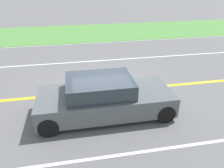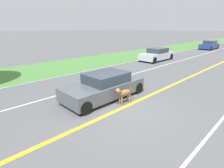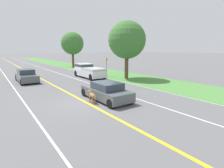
{
  "view_description": "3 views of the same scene",
  "coord_description": "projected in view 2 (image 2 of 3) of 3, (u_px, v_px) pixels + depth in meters",
  "views": [
    {
      "loc": [
        7.65,
        -1.13,
        4.25
      ],
      "look_at": [
        1.5,
        0.04,
        1.08
      ],
      "focal_mm": 35.0,
      "sensor_mm": 36.0,
      "label": 1
    },
    {
      "loc": [
        -4.82,
        5.45,
        3.5
      ],
      "look_at": [
        0.95,
        -0.23,
        0.87
      ],
      "focal_mm": 28.0,
      "sensor_mm": 36.0,
      "label": 2
    },
    {
      "loc": [
        -5.21,
        -10.5,
        3.57
      ],
      "look_at": [
        1.76,
        -0.63,
        1.2
      ],
      "focal_mm": 28.0,
      "sensor_mm": 36.0,
      "label": 3
    }
  ],
  "objects": [
    {
      "name": "centre_divider_line",
      "position": [
        123.0,
        108.0,
        7.99
      ],
      "size": [
        0.18,
        160.0,
        0.01
      ],
      "primitive_type": "cube",
      "color": "yellow",
      "rests_on": "ground"
    },
    {
      "name": "grass_verge_right",
      "position": [
        35.0,
        71.0,
        14.76
      ],
      "size": [
        6.0,
        160.0,
        0.03
      ],
      "primitive_type": "cube",
      "color": "#4C843D",
      "rests_on": "ground"
    },
    {
      "name": "lane_dash_same_dir",
      "position": [
        79.0,
        89.0,
        10.36
      ],
      "size": [
        0.1,
        160.0,
        0.01
      ],
      "primitive_type": "cube",
      "color": "white",
      "rests_on": "ground"
    },
    {
      "name": "lane_dash_oncoming",
      "position": [
        204.0,
        141.0,
        5.61
      ],
      "size": [
        0.1,
        160.0,
        0.01
      ],
      "primitive_type": "cube",
      "color": "white",
      "rests_on": "ground"
    },
    {
      "name": "ego_car",
      "position": [
        104.0,
        86.0,
        8.98
      ],
      "size": [
        1.88,
        4.37,
        1.31
      ],
      "color": "#51565B",
      "rests_on": "ground"
    },
    {
      "name": "ground_plane",
      "position": [
        123.0,
        108.0,
        7.99
      ],
      "size": [
        400.0,
        400.0,
        0.0
      ],
      "primitive_type": "plane",
      "color": "#5B5B5E"
    },
    {
      "name": "dog",
      "position": [
        123.0,
        93.0,
        8.22
      ],
      "size": [
        0.34,
        1.25,
        0.88
      ],
      "rotation": [
        0.0,
        0.0,
        -0.12
      ],
      "color": "olive",
      "rests_on": "ground"
    },
    {
      "name": "car_trailing_mid",
      "position": [
        209.0,
        45.0,
        29.43
      ],
      "size": [
        1.89,
        4.56,
        1.41
      ],
      "color": "navy",
      "rests_on": "ground"
    },
    {
      "name": "lane_edge_line_right",
      "position": [
        52.0,
        78.0,
        12.73
      ],
      "size": [
        0.14,
        160.0,
        0.01
      ],
      "primitive_type": "cube",
      "color": "white",
      "rests_on": "ground"
    },
    {
      "name": "car_trailing_near",
      "position": [
        157.0,
        55.0,
        19.29
      ],
      "size": [
        1.87,
        4.35,
        1.35
      ],
      "color": "silver",
      "rests_on": "ground"
    }
  ]
}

